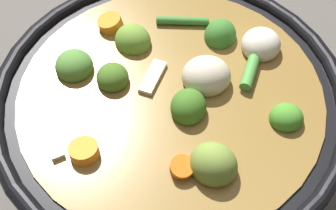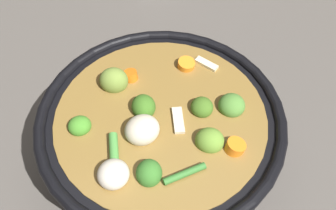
% 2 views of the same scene
% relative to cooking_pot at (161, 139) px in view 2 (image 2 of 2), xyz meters
% --- Properties ---
extents(ground_plane, '(1.10, 1.10, 0.00)m').
position_rel_cooking_pot_xyz_m(ground_plane, '(-0.00, 0.00, -0.07)').
color(ground_plane, '#514C47').
extents(cooking_pot, '(0.32, 0.32, 0.15)m').
position_rel_cooking_pot_xyz_m(cooking_pot, '(0.00, 0.00, 0.00)').
color(cooking_pot, black).
rests_on(cooking_pot, ground_plane).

